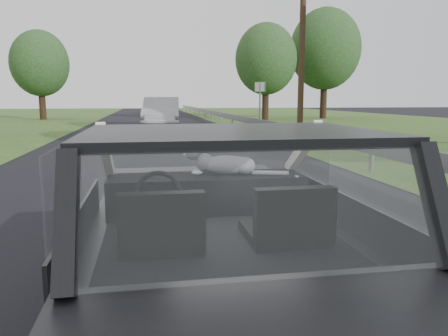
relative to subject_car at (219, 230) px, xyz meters
name	(u,v)px	position (x,y,z in m)	size (l,w,h in m)	color
ground	(219,328)	(0.00, 0.00, -0.72)	(140.00, 140.00, 0.00)	black
subject_car	(219,230)	(0.00, 0.00, 0.00)	(1.80, 4.00, 1.45)	black
dashboard	(207,193)	(0.00, 0.62, 0.12)	(1.58, 0.45, 0.30)	black
driver_seat	(161,223)	(-0.40, -0.29, 0.16)	(0.50, 0.72, 0.42)	black
passenger_seat	(289,217)	(0.40, -0.29, 0.16)	(0.50, 0.72, 0.42)	black
steering_wheel	(158,194)	(-0.40, 0.33, 0.20)	(0.36, 0.36, 0.04)	black
cat	(226,164)	(0.17, 0.63, 0.36)	(0.61, 0.19, 0.28)	gray
guardrail	(303,132)	(4.30, 10.00, -0.15)	(0.05, 90.00, 0.32)	gray
other_car	(162,113)	(0.32, 20.18, 0.12)	(2.02, 5.12, 1.68)	#AEB1B6
highway_sign	(260,104)	(6.29, 22.90, 0.58)	(0.10, 1.04, 2.61)	#0C5B1C
utility_pole	(302,38)	(6.88, 17.49, 3.69)	(0.29, 0.29, 8.83)	#382218
tree_2	(266,73)	(8.30, 28.99, 2.71)	(4.54, 4.54, 6.87)	#1D3716
tree_3	(325,65)	(13.64, 30.81, 3.48)	(5.56, 5.56, 8.42)	#1D3716
tree_6	(41,77)	(-8.25, 32.58, 2.51)	(4.27, 4.27, 6.48)	#1D3716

